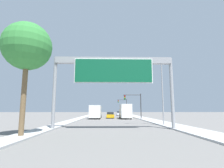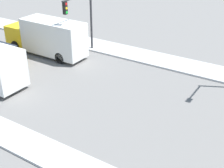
{
  "view_description": "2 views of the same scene",
  "coord_description": "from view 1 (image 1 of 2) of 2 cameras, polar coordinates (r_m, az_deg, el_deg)",
  "views": [
    {
      "loc": [
        -0.63,
        -1.01,
        2.11
      ],
      "look_at": [
        0.0,
        25.16,
        5.96
      ],
      "focal_mm": 28.0,
      "sensor_mm": 36.0,
      "label": 1
    },
    {
      "loc": [
        -16.44,
        20.81,
        11.1
      ],
      "look_at": [
        -1.21,
        30.57,
        1.71
      ],
      "focal_mm": 50.0,
      "sensor_mm": 36.0,
      "label": 2
    }
  ],
  "objects": [
    {
      "name": "traffic_light_mid_block",
      "position": [
        69.32,
        3.83,
        -6.65
      ],
      "size": [
        3.66,
        0.32,
        6.24
      ],
      "color": "#2D2D30",
      "rests_on": "ground"
    },
    {
      "name": "median_strip_left",
      "position": [
        61.4,
        -7.68,
        -10.19
      ],
      "size": [
        2.0,
        120.0,
        0.15
      ],
      "color": "#AFAFAF",
      "rests_on": "ground"
    },
    {
      "name": "street_lamp_right",
      "position": [
        24.83,
        15.25,
        -0.88
      ],
      "size": [
        2.97,
        0.28,
        8.76
      ],
      "color": "gray",
      "rests_on": "ground"
    },
    {
      "name": "truck_box_primary",
      "position": [
        42.37,
        -5.33,
        -9.05
      ],
      "size": [
        2.49,
        8.97,
        3.08
      ],
      "color": "navy",
      "rests_on": "ground"
    },
    {
      "name": "car_mid_left",
      "position": [
        64.84,
        2.31,
        -9.59
      ],
      "size": [
        1.71,
        4.58,
        1.51
      ],
      "color": "silver",
      "rests_on": "ground"
    },
    {
      "name": "car_far_center",
      "position": [
        50.84,
        -0.67,
        -9.98
      ],
      "size": [
        1.89,
        4.65,
        1.42
      ],
      "color": "navy",
      "rests_on": "ground"
    },
    {
      "name": "traffic_light_near_intersection",
      "position": [
        39.51,
        7.51,
        -5.8
      ],
      "size": [
        3.99,
        0.32,
        5.68
      ],
      "color": "#2D2D30",
      "rests_on": "ground"
    },
    {
      "name": "truck_box_secondary",
      "position": [
        41.9,
        4.33,
        -8.9
      ],
      "size": [
        2.36,
        8.47,
        3.35
      ],
      "color": "yellow",
      "rests_on": "ground"
    },
    {
      "name": "palm_tree_foreground",
      "position": [
        16.21,
        -25.94,
        10.78
      ],
      "size": [
        3.93,
        3.93,
        9.23
      ],
      "color": "brown",
      "rests_on": "ground"
    },
    {
      "name": "sign_gantry",
      "position": [
        19.37,
        0.52,
        4.56
      ],
      "size": [
        13.27,
        0.73,
        7.92
      ],
      "color": "gray",
      "rests_on": "ground"
    },
    {
      "name": "sidewalk_right",
      "position": [
        61.61,
        6.55,
        -10.2
      ],
      "size": [
        3.0,
        120.0,
        0.15
      ],
      "color": "#AFAFAF",
      "rests_on": "ground"
    },
    {
      "name": "car_mid_right",
      "position": [
        44.17,
        -0.57,
        -10.18
      ],
      "size": [
        1.85,
        4.65,
        1.5
      ],
      "color": "gold",
      "rests_on": "ground"
    }
  ]
}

